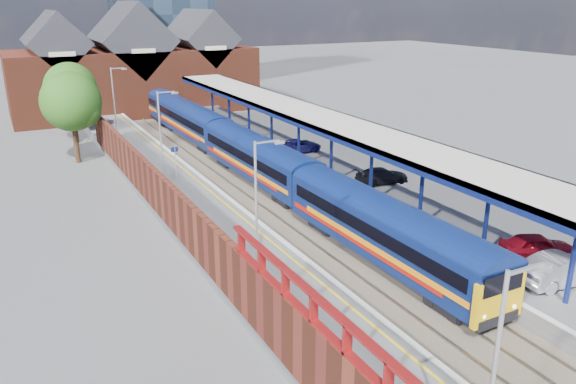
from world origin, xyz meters
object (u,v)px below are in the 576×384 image
at_px(lamp_post_c, 162,135).
at_px(platform_sign, 175,157).
at_px(parked_car_silver, 563,269).
at_px(train, 221,135).
at_px(lamp_post_b, 259,205).
at_px(lamp_post_a, 497,379).
at_px(parked_car_blue, 298,146).
at_px(lamp_post_d, 115,100).
at_px(parked_car_red, 537,246).
at_px(parked_car_dark, 382,176).

distance_m(lamp_post_c, platform_sign, 3.34).
bearing_deg(lamp_post_c, parked_car_silver, -60.63).
relative_size(train, lamp_post_b, 9.42).
relative_size(train, parked_car_silver, 14.50).
distance_m(lamp_post_b, lamp_post_c, 16.00).
bearing_deg(train, lamp_post_a, -101.27).
xyz_separation_m(lamp_post_a, parked_car_blue, (13.30, 34.65, -3.40)).
relative_size(lamp_post_d, parked_car_red, 1.84).
bearing_deg(platform_sign, lamp_post_a, -92.44).
bearing_deg(lamp_post_b, parked_car_dark, 34.36).
distance_m(lamp_post_a, parked_car_blue, 37.27).
xyz_separation_m(lamp_post_c, lamp_post_d, (0.00, 16.00, 0.00)).
distance_m(lamp_post_a, lamp_post_c, 30.00).
xyz_separation_m(lamp_post_b, platform_sign, (1.36, 18.00, -2.30)).
bearing_deg(lamp_post_c, lamp_post_a, -90.00).
bearing_deg(parked_car_silver, lamp_post_c, 36.10).
bearing_deg(lamp_post_a, parked_car_dark, 58.76).
relative_size(lamp_post_a, lamp_post_b, 1.00).
relative_size(parked_car_silver, parked_car_blue, 1.06).
distance_m(lamp_post_d, parked_car_red, 38.92).
bearing_deg(lamp_post_d, lamp_post_a, -90.00).
distance_m(parked_car_silver, parked_car_blue, 27.34).
relative_size(parked_car_red, parked_car_dark, 0.94).
relative_size(lamp_post_a, platform_sign, 2.80).
bearing_deg(parked_car_red, platform_sign, 56.16).
bearing_deg(parked_car_dark, lamp_post_d, 40.64).
distance_m(parked_car_red, parked_car_blue, 24.79).
height_order(lamp_post_b, lamp_post_c, same).
height_order(train, parked_car_red, train).
relative_size(lamp_post_c, parked_car_blue, 1.63).
height_order(lamp_post_a, parked_car_blue, lamp_post_a).
distance_m(lamp_post_d, parked_car_dark, 26.64).
bearing_deg(lamp_post_a, parked_car_red, 35.02).
bearing_deg(lamp_post_c, platform_sign, 55.74).
relative_size(lamp_post_a, parked_car_blue, 1.63).
distance_m(parked_car_dark, parked_car_blue, 10.80).
height_order(lamp_post_c, parked_car_silver, lamp_post_c).
bearing_deg(lamp_post_a, lamp_post_c, 90.00).
height_order(parked_car_silver, parked_car_blue, parked_car_silver).
bearing_deg(train, parked_car_red, -78.08).
distance_m(lamp_post_a, parked_car_red, 17.53).
height_order(lamp_post_d, parked_car_red, lamp_post_d).
bearing_deg(parked_car_silver, lamp_post_b, 69.09).
bearing_deg(parked_car_blue, lamp_post_d, 46.87).
distance_m(platform_sign, parked_car_blue, 12.27).
relative_size(lamp_post_c, parked_car_red, 1.84).
bearing_deg(parked_car_red, train, 38.16).
bearing_deg(lamp_post_b, parked_car_blue, 57.22).
bearing_deg(train, lamp_post_b, -107.17).
relative_size(lamp_post_a, parked_car_red, 1.84).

